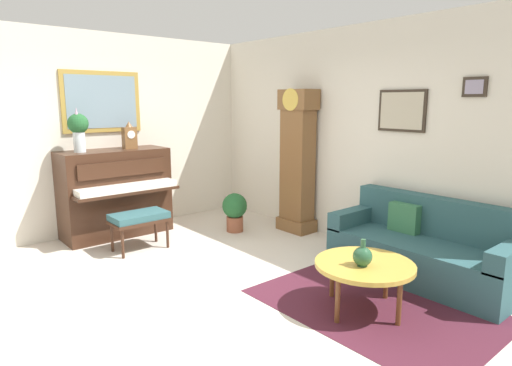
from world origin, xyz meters
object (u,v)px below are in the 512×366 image
(mantel_clock, at_px, (129,136))
(potted_plant, at_px, (235,210))
(piano_bench, at_px, (139,219))
(grandfather_clock, at_px, (297,165))
(couch, at_px, (424,249))
(coffee_table, at_px, (364,266))
(piano, at_px, (116,192))
(flower_vase, at_px, (78,128))
(green_jug, at_px, (363,256))

(mantel_clock, height_order, potted_plant, mantel_clock)
(piano_bench, bearing_deg, grandfather_clock, 71.83)
(mantel_clock, bearing_deg, potted_plant, 49.93)
(couch, distance_m, coffee_table, 1.11)
(coffee_table, relative_size, mantel_clock, 2.32)
(piano_bench, bearing_deg, couch, 34.74)
(piano_bench, relative_size, couch, 0.37)
(couch, bearing_deg, grandfather_clock, 174.73)
(piano, relative_size, mantel_clock, 3.79)
(grandfather_clock, bearing_deg, mantel_clock, -129.13)
(coffee_table, height_order, potted_plant, potted_plant)
(coffee_table, bearing_deg, flower_vase, -161.36)
(flower_vase, bearing_deg, piano_bench, 26.89)
(mantel_clock, bearing_deg, grandfather_clock, 50.87)
(grandfather_clock, xyz_separation_m, potted_plant, (-0.55, -0.71, -0.64))
(grandfather_clock, relative_size, potted_plant, 3.62)
(piano, xyz_separation_m, couch, (3.56, 1.88, -0.30))
(piano_bench, height_order, potted_plant, potted_plant)
(piano, bearing_deg, potted_plant, 55.25)
(piano_bench, relative_size, green_jug, 2.92)
(piano, bearing_deg, mantel_clock, 89.48)
(piano_bench, bearing_deg, coffee_table, 16.14)
(piano, relative_size, piano_bench, 2.06)
(coffee_table, bearing_deg, green_jug, -69.20)
(potted_plant, bearing_deg, grandfather_clock, 52.40)
(potted_plant, bearing_deg, couch, 11.21)
(couch, xyz_separation_m, flower_vase, (-3.56, -2.32, 1.21))
(couch, relative_size, mantel_clock, 5.00)
(potted_plant, bearing_deg, coffee_table, -12.42)
(piano, distance_m, potted_plant, 1.68)
(mantel_clock, bearing_deg, piano, -90.52)
(piano_bench, relative_size, flower_vase, 1.21)
(grandfather_clock, bearing_deg, coffee_table, -31.51)
(piano_bench, distance_m, couch, 3.37)
(grandfather_clock, relative_size, mantel_clock, 5.34)
(flower_vase, height_order, green_jug, flower_vase)
(coffee_table, xyz_separation_m, mantel_clock, (-3.60, -0.53, 0.96))
(piano_bench, xyz_separation_m, green_jug, (2.84, 0.73, 0.13))
(piano, bearing_deg, green_jug, 10.78)
(piano_bench, height_order, green_jug, green_jug)
(potted_plant, bearing_deg, mantel_clock, -130.07)
(grandfather_clock, relative_size, flower_vase, 3.50)
(green_jug, bearing_deg, grandfather_clock, 147.33)
(flower_vase, distance_m, potted_plant, 2.36)
(grandfather_clock, distance_m, coffee_table, 2.54)
(flower_vase, relative_size, green_jug, 2.42)
(mantel_clock, distance_m, green_jug, 3.76)
(mantel_clock, bearing_deg, piano_bench, -19.58)
(potted_plant, bearing_deg, piano, -124.75)
(piano, xyz_separation_m, grandfather_clock, (1.49, 2.07, 0.36))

